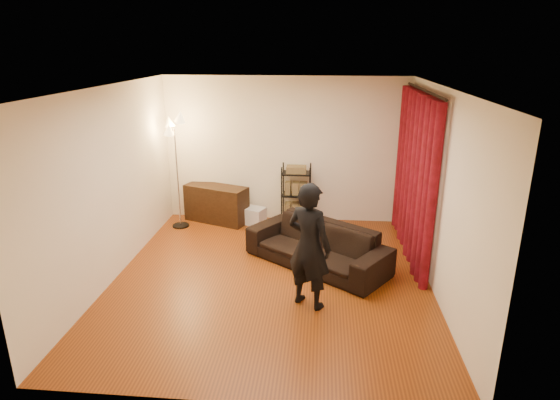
# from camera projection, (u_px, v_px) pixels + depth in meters

# --- Properties ---
(floor) EXTENTS (5.00, 5.00, 0.00)m
(floor) POSITION_uv_depth(u_px,v_px,m) (271.00, 278.00, 6.77)
(floor) COLOR #873A0E
(floor) RESTS_ON ground
(ceiling) EXTENTS (5.00, 5.00, 0.00)m
(ceiling) POSITION_uv_depth(u_px,v_px,m) (270.00, 87.00, 5.92)
(ceiling) COLOR white
(ceiling) RESTS_ON ground
(wall_back) EXTENTS (5.00, 0.00, 5.00)m
(wall_back) POSITION_uv_depth(u_px,v_px,m) (285.00, 150.00, 8.71)
(wall_back) COLOR #F9ECCD
(wall_back) RESTS_ON ground
(wall_front) EXTENTS (5.00, 0.00, 5.00)m
(wall_front) POSITION_uv_depth(u_px,v_px,m) (238.00, 275.00, 3.98)
(wall_front) COLOR #F9ECCD
(wall_front) RESTS_ON ground
(wall_left) EXTENTS (0.00, 5.00, 5.00)m
(wall_left) POSITION_uv_depth(u_px,v_px,m) (111.00, 185.00, 6.54)
(wall_left) COLOR #F9ECCD
(wall_left) RESTS_ON ground
(wall_right) EXTENTS (0.00, 5.00, 5.00)m
(wall_right) POSITION_uv_depth(u_px,v_px,m) (440.00, 194.00, 6.15)
(wall_right) COLOR #F9ECCD
(wall_right) RESTS_ON ground
(curtain_rod) EXTENTS (0.04, 2.65, 0.04)m
(curtain_rod) POSITION_uv_depth(u_px,v_px,m) (425.00, 90.00, 6.83)
(curtain_rod) COLOR black
(curtain_rod) RESTS_ON wall_right
(curtain) EXTENTS (0.22, 2.65, 2.55)m
(curtain) POSITION_uv_depth(u_px,v_px,m) (415.00, 176.00, 7.24)
(curtain) COLOR maroon
(curtain) RESTS_ON ground
(sofa) EXTENTS (2.30, 2.01, 0.65)m
(sofa) POSITION_uv_depth(u_px,v_px,m) (317.00, 245.00, 7.09)
(sofa) COLOR black
(sofa) RESTS_ON ground
(person) EXTENTS (0.72, 0.64, 1.65)m
(person) POSITION_uv_depth(u_px,v_px,m) (309.00, 246.00, 5.84)
(person) COLOR black
(person) RESTS_ON ground
(media_cabinet) EXTENTS (1.28, 0.85, 0.70)m
(media_cabinet) POSITION_uv_depth(u_px,v_px,m) (217.00, 204.00, 8.87)
(media_cabinet) COLOR #301D0E
(media_cabinet) RESTS_ON ground
(storage_boxes) EXTENTS (0.47, 0.43, 0.32)m
(storage_boxes) POSITION_uv_depth(u_px,v_px,m) (254.00, 216.00, 8.78)
(storage_boxes) COLOR silver
(storage_boxes) RESTS_ON ground
(wire_shelf) EXTENTS (0.60, 0.49, 1.13)m
(wire_shelf) POSITION_uv_depth(u_px,v_px,m) (296.00, 194.00, 8.72)
(wire_shelf) COLOR black
(wire_shelf) RESTS_ON ground
(floor_lamp) EXTENTS (0.45, 0.45, 2.03)m
(floor_lamp) POSITION_uv_depth(u_px,v_px,m) (177.00, 174.00, 8.40)
(floor_lamp) COLOR silver
(floor_lamp) RESTS_ON ground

